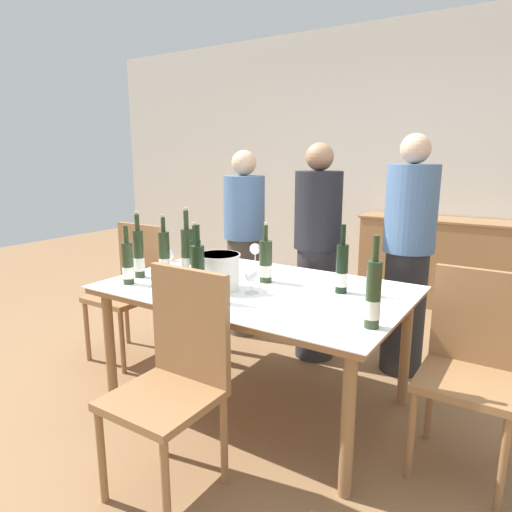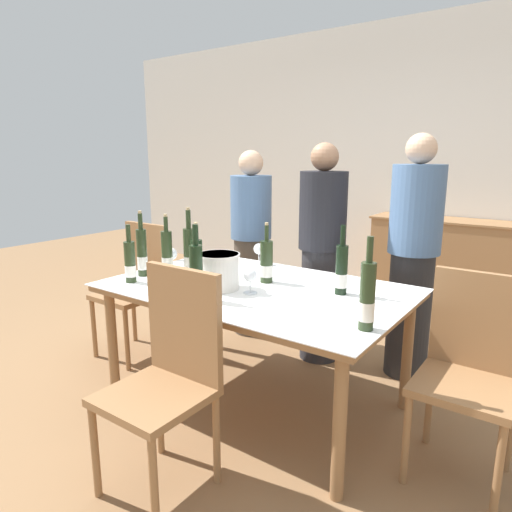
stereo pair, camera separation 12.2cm
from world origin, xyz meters
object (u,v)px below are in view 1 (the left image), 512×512
object	(u,v)px
wine_bottle_6	(139,254)
wine_bottle_3	(164,255)
wine_bottle_8	(187,254)
chair_right_end	(472,357)
wine_bottle_2	(128,264)
chair_near_front	(176,369)
person_host	(244,245)
wine_bottle_4	(373,296)
dining_table	(256,297)
chair_left_end	(131,282)
person_guest_right	(408,258)
wine_glass_1	(251,277)
wine_glass_2	(255,250)
wine_bottle_5	(198,274)
person_guest_left	(317,254)
sideboard_cabinet	(442,262)
wine_bottle_7	(342,269)
wine_bottle_0	(266,263)
ice_bucket	(219,271)
wine_bottle_1	(195,261)
wine_glass_0	(167,256)

from	to	relation	value
wine_bottle_6	wine_bottle_3	bearing A→B (deg)	36.16
wine_bottle_6	wine_bottle_8	size ratio (longest dim) A/B	0.95
chair_right_end	wine_bottle_2	bearing A→B (deg)	-166.23
chair_near_front	person_host	xyz separation A→B (m)	(-0.77, 1.66, 0.19)
wine_bottle_4	dining_table	bearing A→B (deg)	161.44
chair_left_end	person_guest_right	distance (m)	1.95
person_guest_right	wine_glass_1	bearing A→B (deg)	-119.01
wine_glass_1	chair_right_end	bearing A→B (deg)	11.00
wine_bottle_4	chair_near_front	bearing A→B (deg)	-143.53
wine_glass_2	wine_bottle_4	bearing A→B (deg)	-33.75
chair_right_end	person_host	world-z (taller)	person_host
wine_bottle_5	person_guest_left	world-z (taller)	person_guest_left
wine_bottle_4	wine_bottle_3	bearing A→B (deg)	174.29
chair_right_end	sideboard_cabinet	bearing A→B (deg)	103.69
wine_bottle_6	wine_bottle_8	world-z (taller)	wine_bottle_8
wine_bottle_4	wine_bottle_7	xyz separation A→B (m)	(-0.31, 0.41, -0.01)
wine_bottle_2	wine_bottle_0	bearing A→B (deg)	35.54
wine_bottle_0	wine_bottle_3	distance (m)	0.63
sideboard_cabinet	dining_table	bearing A→B (deg)	-102.23
ice_bucket	person_guest_right	world-z (taller)	person_guest_right
wine_bottle_8	chair_near_front	xyz separation A→B (m)	(0.55, -0.72, -0.32)
wine_glass_1	chair_left_end	xyz separation A→B (m)	(-1.19, 0.21, -0.27)
sideboard_cabinet	wine_glass_2	size ratio (longest dim) A/B	10.96
wine_bottle_7	wine_bottle_1	bearing A→B (deg)	-163.27
wine_bottle_0	wine_bottle_1	distance (m)	0.42
wine_bottle_3	wine_glass_2	bearing A→B (deg)	63.41
wine_bottle_3	wine_bottle_7	world-z (taller)	wine_bottle_3
wine_glass_1	wine_bottle_5	bearing A→B (deg)	-124.25
sideboard_cabinet	wine_glass_1	size ratio (longest dim) A/B	11.56
wine_glass_2	chair_left_end	world-z (taller)	chair_left_end
chair_near_front	chair_right_end	bearing A→B (deg)	38.82
wine_bottle_0	chair_right_end	world-z (taller)	wine_bottle_0
wine_glass_0	person_guest_right	bearing A→B (deg)	34.07
wine_bottle_3	wine_bottle_4	distance (m)	1.37
wine_bottle_8	person_host	world-z (taller)	person_host
wine_bottle_0	ice_bucket	bearing A→B (deg)	-118.00
dining_table	wine_bottle_8	bearing A→B (deg)	-173.73
wine_bottle_2	wine_glass_1	world-z (taller)	wine_bottle_2
wine_glass_0	person_guest_right	distance (m)	1.58
wine_bottle_2	ice_bucket	bearing A→B (deg)	21.32
wine_bottle_0	wine_bottle_5	world-z (taller)	wine_bottle_5
wine_bottle_8	person_guest_left	xyz separation A→B (m)	(0.48, 0.83, -0.10)
dining_table	chair_left_end	distance (m)	1.15
wine_bottle_7	wine_glass_2	size ratio (longest dim) A/B	2.59
chair_left_end	person_guest_right	xyz separation A→B (m)	(1.76, 0.81, 0.24)
wine_bottle_8	chair_near_front	world-z (taller)	wine_bottle_8
dining_table	chair_right_end	bearing A→B (deg)	4.40
dining_table	wine_bottle_6	distance (m)	0.78
person_host	chair_left_end	bearing A→B (deg)	-119.52
wine_bottle_3	wine_glass_0	world-z (taller)	wine_bottle_3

